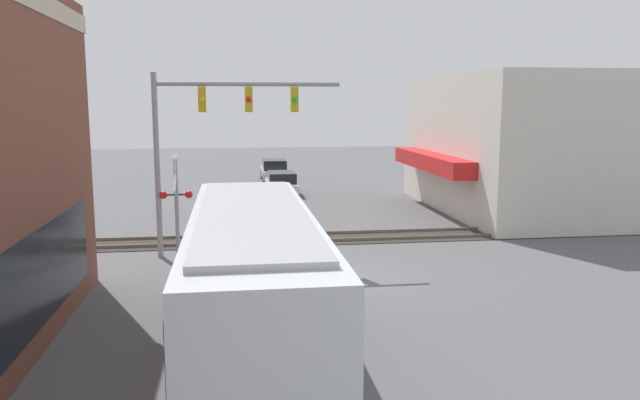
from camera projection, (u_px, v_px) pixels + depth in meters
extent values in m
plane|color=#565659|center=(335.00, 279.00, 19.97)|extent=(120.00, 120.00, 0.00)
cube|color=beige|center=(510.00, 143.00, 32.47)|extent=(13.96, 7.32, 6.98)
cube|color=red|center=(431.00, 162.00, 32.02)|extent=(9.78, 1.20, 0.80)
cube|color=silver|center=(253.00, 280.00, 13.31)|extent=(10.69, 2.55, 2.83)
cube|color=black|center=(253.00, 261.00, 13.24)|extent=(10.48, 2.59, 1.19)
cube|color=#B21E1E|center=(254.00, 335.00, 13.50)|extent=(10.48, 2.58, 0.24)
cube|color=#A5A8AA|center=(252.00, 212.00, 13.08)|extent=(9.09, 2.17, 0.12)
cylinder|color=black|center=(250.00, 296.00, 16.59)|extent=(1.00, 2.57, 1.00)
cylinder|color=gray|center=(157.00, 167.00, 22.33)|extent=(0.20, 0.20, 6.65)
cylinder|color=gray|center=(248.00, 84.00, 22.33)|extent=(0.16, 6.61, 0.16)
cube|color=gold|center=(202.00, 100.00, 22.19)|extent=(0.30, 0.27, 0.90)
sphere|color=yellow|center=(202.00, 99.00, 22.03)|extent=(0.20, 0.20, 0.20)
cube|color=gold|center=(249.00, 100.00, 22.42)|extent=(0.30, 0.27, 0.90)
sphere|color=red|center=(249.00, 100.00, 22.25)|extent=(0.20, 0.20, 0.20)
cube|color=gold|center=(294.00, 100.00, 22.64)|extent=(0.30, 0.27, 0.90)
sphere|color=green|center=(295.00, 100.00, 22.48)|extent=(0.20, 0.20, 0.20)
cylinder|color=gray|center=(177.00, 208.00, 22.61)|extent=(0.14, 0.14, 3.60)
cube|color=white|center=(175.00, 173.00, 22.41)|extent=(1.41, 0.06, 1.41)
cube|color=white|center=(175.00, 173.00, 22.41)|extent=(1.41, 0.06, 1.41)
cylinder|color=#38383A|center=(176.00, 195.00, 22.53)|extent=(0.08, 0.90, 0.08)
sphere|color=red|center=(189.00, 195.00, 22.55)|extent=(0.28, 0.28, 0.28)
sphere|color=red|center=(163.00, 195.00, 22.42)|extent=(0.28, 0.28, 0.28)
cube|color=#332D28|center=(311.00, 239.00, 25.84)|extent=(2.60, 60.00, 0.03)
cube|color=#6B6056|center=(314.00, 241.00, 25.13)|extent=(0.07, 60.00, 0.15)
cube|color=#6B6056|center=(309.00, 234.00, 26.53)|extent=(0.07, 60.00, 0.15)
cube|color=navy|center=(241.00, 206.00, 30.76)|extent=(4.58, 1.80, 0.59)
cube|color=black|center=(241.00, 194.00, 30.44)|extent=(2.52, 1.62, 0.69)
cylinder|color=black|center=(241.00, 206.00, 32.19)|extent=(0.64, 1.82, 0.64)
cylinder|color=black|center=(242.00, 216.00, 29.41)|extent=(0.64, 1.82, 0.64)
cube|color=silver|center=(282.00, 186.00, 38.57)|extent=(4.42, 1.80, 0.51)
cube|color=black|center=(282.00, 177.00, 38.27)|extent=(2.43, 1.62, 0.62)
cylinder|color=black|center=(280.00, 186.00, 39.94)|extent=(0.64, 1.82, 0.64)
cylinder|color=black|center=(283.00, 192.00, 37.26)|extent=(0.64, 1.82, 0.64)
cube|color=#B7B7BC|center=(274.00, 173.00, 45.26)|extent=(4.71, 1.80, 0.59)
cube|color=black|center=(274.00, 164.00, 44.93)|extent=(2.59, 1.62, 0.70)
cylinder|color=black|center=(273.00, 174.00, 46.73)|extent=(0.64, 1.82, 0.64)
cylinder|color=black|center=(276.00, 178.00, 43.87)|extent=(0.64, 1.82, 0.64)
cylinder|color=#2D3351|center=(203.00, 241.00, 23.67)|extent=(0.28, 0.28, 0.78)
cylinder|color=#B2A58C|center=(203.00, 222.00, 23.56)|extent=(0.34, 0.34, 0.65)
sphere|color=tan|center=(203.00, 211.00, 23.49)|extent=(0.21, 0.21, 0.21)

